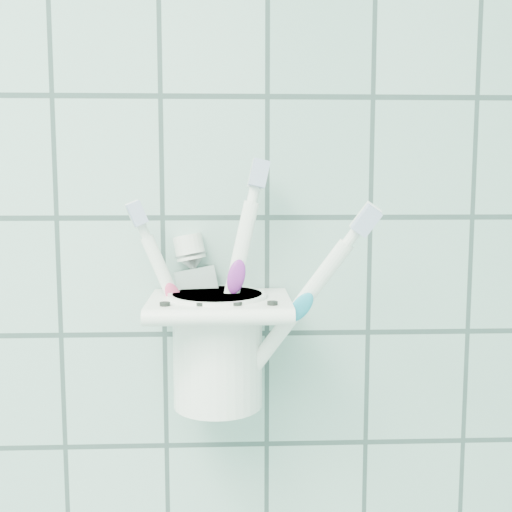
{
  "coord_description": "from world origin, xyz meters",
  "views": [
    {
      "loc": [
        0.65,
        0.6,
        1.4
      ],
      "look_at": [
        0.67,
        1.1,
        1.34
      ],
      "focal_mm": 45.0,
      "sensor_mm": 36.0,
      "label": 1
    }
  ],
  "objects": [
    {
      "name": "holder_bracket",
      "position": [
        0.64,
        1.15,
        1.29
      ],
      "size": [
        0.12,
        0.1,
        0.04
      ],
      "color": "white",
      "rests_on": "wall_back"
    },
    {
      "name": "cup",
      "position": [
        0.64,
        1.16,
        1.25
      ],
      "size": [
        0.09,
        0.09,
        0.1
      ],
      "color": "white",
      "rests_on": "holder_bracket"
    },
    {
      "name": "toothbrush_blue",
      "position": [
        0.63,
        1.15,
        1.31
      ],
      "size": [
        0.05,
        0.04,
        0.22
      ],
      "rotation": [
        -0.09,
        0.23,
        0.09
      ],
      "color": "white",
      "rests_on": "cup"
    },
    {
      "name": "toothbrush_orange",
      "position": [
        0.65,
        1.15,
        1.31
      ],
      "size": [
        0.11,
        0.05,
        0.2
      ],
      "rotation": [
        0.22,
        0.59,
        0.02
      ],
      "color": "white",
      "rests_on": "cup"
    },
    {
      "name": "toothpaste_tube",
      "position": [
        0.64,
        1.18,
        1.29
      ],
      "size": [
        0.06,
        0.04,
        0.15
      ],
      "rotation": [
        -0.14,
        -0.17,
        0.17
      ],
      "color": "silver",
      "rests_on": "cup"
    },
    {
      "name": "toothbrush_pink",
      "position": [
        0.64,
        1.17,
        1.3
      ],
      "size": [
        0.07,
        0.02,
        0.19
      ],
      "rotation": [
        -0.09,
        -0.38,
        0.33
      ],
      "color": "white",
      "rests_on": "cup"
    }
  ]
}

